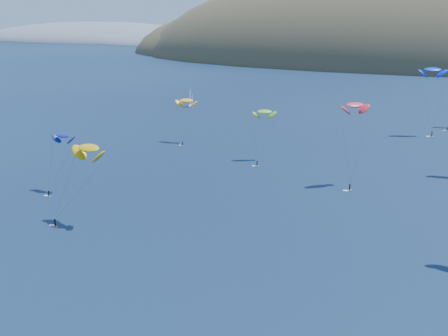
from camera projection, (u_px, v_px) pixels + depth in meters
name	position (u px, v px, depth m)	size (l,w,h in m)	color
headland	(114.00, 42.00, 925.99)	(460.00, 250.00, 60.00)	slate
sailboat	(191.00, 105.00, 320.58)	(8.36, 7.60, 9.98)	white
kitesurfer_1	(186.00, 101.00, 235.00)	(8.49, 9.99, 18.06)	#FBAE1B
kitesurfer_2	(88.00, 148.00, 146.28)	(12.43, 11.07, 20.98)	#FBAE1B
kitesurfer_3	(264.00, 112.00, 207.72)	(8.41, 13.97, 18.34)	#FBAE1B
kitesurfer_4	(433.00, 70.00, 245.45)	(11.46, 8.64, 28.92)	#FBAE1B
kitesurfer_9	(355.00, 105.00, 177.39)	(9.20, 12.98, 25.50)	#FBAE1B
kitesurfer_10	(63.00, 135.00, 172.88)	(7.75, 9.94, 17.69)	#FBAE1B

